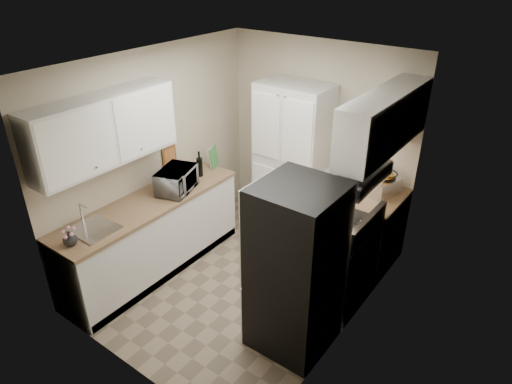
{
  "coord_description": "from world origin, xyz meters",
  "views": [
    {
      "loc": [
        2.62,
        -3.29,
        3.43
      ],
      "look_at": [
        0.08,
        0.15,
        1.13
      ],
      "focal_mm": 32.0,
      "sensor_mm": 36.0,
      "label": 1
    }
  ],
  "objects_px": {
    "pantry_cabinet": "(292,160)",
    "refrigerator": "(296,269)",
    "electric_range": "(337,260)",
    "microwave": "(177,180)",
    "wine_bottle": "(200,165)",
    "toaster_oven": "(382,186)"
  },
  "relations": [
    {
      "from": "pantry_cabinet",
      "to": "refrigerator",
      "type": "height_order",
      "value": "pantry_cabinet"
    },
    {
      "from": "electric_range",
      "to": "microwave",
      "type": "relative_size",
      "value": 2.27
    },
    {
      "from": "pantry_cabinet",
      "to": "microwave",
      "type": "relative_size",
      "value": 4.01
    },
    {
      "from": "wine_bottle",
      "to": "microwave",
      "type": "bearing_deg",
      "value": -83.02
    },
    {
      "from": "pantry_cabinet",
      "to": "electric_range",
      "type": "xyz_separation_m",
      "value": [
        1.17,
        -0.93,
        -0.52
      ]
    },
    {
      "from": "electric_range",
      "to": "refrigerator",
      "type": "xyz_separation_m",
      "value": [
        -0.03,
        -0.8,
        0.37
      ]
    },
    {
      "from": "pantry_cabinet",
      "to": "wine_bottle",
      "type": "distance_m",
      "value": 1.2
    },
    {
      "from": "electric_range",
      "to": "toaster_oven",
      "type": "xyz_separation_m",
      "value": [
        0.06,
        0.88,
        0.55
      ]
    },
    {
      "from": "electric_range",
      "to": "microwave",
      "type": "xyz_separation_m",
      "value": [
        -1.88,
        -0.45,
        0.58
      ]
    },
    {
      "from": "refrigerator",
      "to": "toaster_oven",
      "type": "xyz_separation_m",
      "value": [
        0.1,
        1.68,
        0.17
      ]
    },
    {
      "from": "refrigerator",
      "to": "wine_bottle",
      "type": "distance_m",
      "value": 2.08
    },
    {
      "from": "pantry_cabinet",
      "to": "electric_range",
      "type": "bearing_deg",
      "value": -38.22
    },
    {
      "from": "pantry_cabinet",
      "to": "toaster_oven",
      "type": "distance_m",
      "value": 1.24
    },
    {
      "from": "electric_range",
      "to": "microwave",
      "type": "height_order",
      "value": "microwave"
    },
    {
      "from": "microwave",
      "to": "toaster_oven",
      "type": "height_order",
      "value": "microwave"
    },
    {
      "from": "pantry_cabinet",
      "to": "wine_bottle",
      "type": "relative_size",
      "value": 6.73
    },
    {
      "from": "electric_range",
      "to": "refrigerator",
      "type": "height_order",
      "value": "refrigerator"
    },
    {
      "from": "electric_range",
      "to": "pantry_cabinet",
      "type": "bearing_deg",
      "value": 141.78
    },
    {
      "from": "microwave",
      "to": "toaster_oven",
      "type": "xyz_separation_m",
      "value": [
        1.95,
        1.33,
        -0.03
      ]
    },
    {
      "from": "electric_range",
      "to": "wine_bottle",
      "type": "relative_size",
      "value": 3.8
    },
    {
      "from": "electric_range",
      "to": "wine_bottle",
      "type": "height_order",
      "value": "wine_bottle"
    },
    {
      "from": "refrigerator",
      "to": "wine_bottle",
      "type": "bearing_deg",
      "value": 157.13
    }
  ]
}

